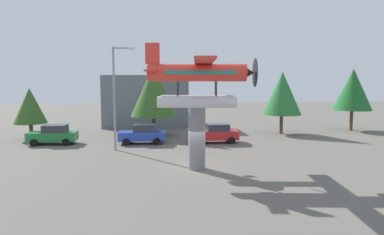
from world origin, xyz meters
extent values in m
plane|color=#605B54|center=(0.00, 0.00, 0.00)|extent=(140.00, 140.00, 0.00)
cylinder|color=slate|center=(0.00, 0.00, 2.02)|extent=(1.10, 1.10, 4.05)
cylinder|color=silver|center=(-0.12, -0.99, 4.40)|extent=(4.85, 1.26, 0.70)
cylinder|color=#333338|center=(1.13, -0.64, 5.20)|extent=(0.11, 0.11, 0.90)
cylinder|color=#333338|center=(-1.25, -0.36, 5.20)|extent=(0.11, 0.11, 0.90)
cylinder|color=silver|center=(0.12, 0.99, 4.40)|extent=(4.85, 1.26, 0.70)
cylinder|color=#333338|center=(1.25, 0.36, 5.20)|extent=(0.11, 0.11, 0.90)
cylinder|color=#333338|center=(-1.13, 0.64, 5.20)|extent=(0.11, 0.11, 0.90)
cylinder|color=red|center=(0.00, 0.00, 6.20)|extent=(6.29, 1.82, 1.10)
cube|color=teal|center=(0.20, -0.02, 6.20)|extent=(4.44, 1.64, 0.20)
cone|color=#262628|center=(3.23, -0.38, 6.20)|extent=(0.80, 0.96, 0.88)
cylinder|color=black|center=(3.62, -0.43, 6.20)|extent=(0.25, 1.79, 1.80)
cube|color=red|center=(0.40, -0.05, 6.81)|extent=(2.32, 10.46, 0.12)
cube|color=red|center=(-2.78, 0.33, 6.30)|extent=(1.02, 2.86, 0.10)
cube|color=red|center=(-2.78, 0.33, 7.40)|extent=(0.91, 0.23, 1.30)
cube|color=#237A38|center=(-11.93, 9.96, 0.72)|extent=(4.20, 1.70, 0.80)
cube|color=#2D333D|center=(-11.68, 9.96, 1.44)|extent=(2.00, 1.56, 0.64)
cylinder|color=black|center=(-13.28, 10.86, 0.32)|extent=(0.64, 0.22, 0.64)
cylinder|color=black|center=(-13.28, 9.06, 0.32)|extent=(0.64, 0.22, 0.64)
cylinder|color=black|center=(-10.58, 10.86, 0.32)|extent=(0.64, 0.22, 0.64)
cylinder|color=black|center=(-10.58, 9.06, 0.32)|extent=(0.64, 0.22, 0.64)
cube|color=#2847B7|center=(-3.93, 9.49, 0.72)|extent=(4.20, 1.70, 0.80)
cube|color=#2D333D|center=(-3.68, 9.49, 1.44)|extent=(2.00, 1.56, 0.64)
cylinder|color=black|center=(-5.28, 10.39, 0.32)|extent=(0.64, 0.22, 0.64)
cylinder|color=black|center=(-5.28, 8.59, 0.32)|extent=(0.64, 0.22, 0.64)
cylinder|color=black|center=(-2.58, 10.39, 0.32)|extent=(0.64, 0.22, 0.64)
cylinder|color=black|center=(-2.58, 8.59, 0.32)|extent=(0.64, 0.22, 0.64)
cube|color=red|center=(2.80, 9.22, 0.72)|extent=(4.20, 1.70, 0.80)
cube|color=#2D333D|center=(3.05, 9.22, 1.44)|extent=(2.00, 1.56, 0.64)
cylinder|color=black|center=(1.45, 10.12, 0.32)|extent=(0.64, 0.22, 0.64)
cylinder|color=black|center=(1.45, 8.32, 0.32)|extent=(0.64, 0.22, 0.64)
cylinder|color=black|center=(4.15, 10.12, 0.32)|extent=(0.64, 0.22, 0.64)
cylinder|color=black|center=(4.15, 8.32, 0.32)|extent=(0.64, 0.22, 0.64)
cylinder|color=gray|center=(-5.99, 6.77, 4.22)|extent=(0.18, 0.18, 8.43)
cylinder|color=gray|center=(-5.19, 6.77, 8.33)|extent=(1.60, 0.12, 0.12)
cube|color=silver|center=(-4.49, 6.77, 8.28)|extent=(0.50, 0.28, 0.20)
cube|color=slate|center=(-3.91, 22.00, 3.20)|extent=(10.44, 5.15, 6.41)
cylinder|color=brown|center=(-14.84, 12.97, 0.78)|extent=(0.36, 0.36, 1.57)
cone|color=#335B23|center=(-14.84, 12.97, 3.30)|extent=(3.12, 3.12, 3.47)
cylinder|color=brown|center=(-2.88, 13.57, 1.04)|extent=(0.36, 0.36, 2.08)
cone|color=#335B23|center=(-2.88, 13.57, 4.67)|extent=(4.68, 4.68, 5.20)
cylinder|color=brown|center=(10.88, 13.83, 1.05)|extent=(0.36, 0.36, 2.09)
cone|color=#287033|center=(10.88, 13.83, 4.39)|extent=(4.14, 4.14, 4.60)
cylinder|color=brown|center=(19.85, 15.39, 1.19)|extent=(0.36, 0.36, 2.37)
cone|color=#1E6028|center=(19.85, 15.39, 4.75)|extent=(4.28, 4.28, 4.76)
camera|label=1|loc=(-2.54, -21.26, 5.64)|focal=31.57mm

